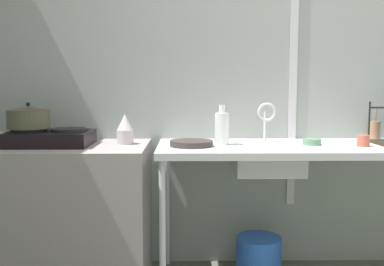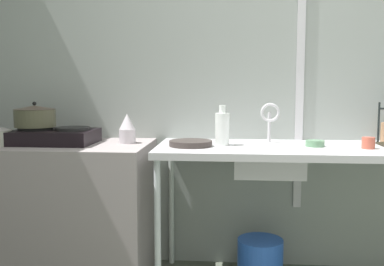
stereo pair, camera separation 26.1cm
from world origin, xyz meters
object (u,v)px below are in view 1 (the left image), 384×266
at_px(pot_on_left_burner, 28,117).
at_px(cup_by_rack, 363,141).
at_px(faucet, 266,115).
at_px(sink_basin, 267,159).
at_px(bottle_by_sink, 222,128).
at_px(percolator, 125,129).
at_px(bucket_on_floor, 259,258).
at_px(utensil_jar, 375,130).
at_px(frying_pan, 191,143).
at_px(small_bowl_on_drainboard, 312,142).
at_px(stove, 49,138).

distance_m(pot_on_left_burner, cup_by_rack, 1.95).
relative_size(faucet, cup_by_rack, 3.41).
bearing_deg(cup_by_rack, sink_basin, 175.73).
xyz_separation_m(sink_basin, bottle_by_sink, (-0.27, 0.04, 0.18)).
relative_size(percolator, bottle_by_sink, 0.77).
relative_size(pot_on_left_burner, bucket_on_floor, 0.90).
height_order(pot_on_left_burner, cup_by_rack, pot_on_left_burner).
bearing_deg(utensil_jar, frying_pan, -165.60).
bearing_deg(frying_pan, bucket_on_floor, 11.20).
height_order(small_bowl_on_drainboard, bucket_on_floor, small_bowl_on_drainboard).
relative_size(bottle_by_sink, bucket_on_floor, 0.85).
xyz_separation_m(percolator, faucet, (0.87, 0.09, 0.08)).
xyz_separation_m(stove, faucet, (1.31, 0.15, 0.12)).
bearing_deg(frying_pan, stove, 177.22).
bearing_deg(bottle_by_sink, pot_on_left_burner, -179.20).
relative_size(small_bowl_on_drainboard, bottle_by_sink, 0.46).
bearing_deg(utensil_jar, percolator, -172.57).
height_order(pot_on_left_burner, frying_pan, pot_on_left_burner).
xyz_separation_m(faucet, cup_by_rack, (0.53, -0.21, -0.13)).
height_order(sink_basin, utensil_jar, utensil_jar).
relative_size(bottle_by_sink, utensil_jar, 1.11).
xyz_separation_m(faucet, bucket_on_floor, (-0.05, -0.11, -0.88)).
bearing_deg(bucket_on_floor, sink_basin, -64.00).
height_order(frying_pan, bucket_on_floor, frying_pan).
bearing_deg(pot_on_left_burner, sink_basin, -0.81).
bearing_deg(sink_basin, utensil_jar, 20.87).
height_order(stove, faucet, faucet).
relative_size(pot_on_left_burner, cup_by_rack, 3.45).
distance_m(percolator, sink_basin, 0.87).
relative_size(stove, cup_by_rack, 6.76).
xyz_separation_m(pot_on_left_burner, percolator, (0.55, 0.06, -0.08)).
bearing_deg(pot_on_left_burner, faucet, 6.16).
distance_m(stove, utensil_jar, 2.06).
relative_size(percolator, faucet, 0.74).
bearing_deg(stove, percolator, 7.74).
distance_m(faucet, bucket_on_floor, 0.88).
height_order(stove, small_bowl_on_drainboard, stove).
bearing_deg(faucet, small_bowl_on_drainboard, -30.82).
bearing_deg(cup_by_rack, frying_pan, 178.84).
height_order(pot_on_left_burner, bucket_on_floor, pot_on_left_burner).
bearing_deg(small_bowl_on_drainboard, stove, -179.78).
xyz_separation_m(faucet, frying_pan, (-0.47, -0.19, -0.15)).
distance_m(stove, bottle_by_sink, 1.02).
bearing_deg(small_bowl_on_drainboard, utensil_jar, 28.37).
relative_size(frying_pan, bucket_on_floor, 0.91).
xyz_separation_m(percolator, utensil_jar, (1.60, 0.21, -0.03)).
xyz_separation_m(sink_basin, cup_by_rack, (0.55, -0.04, 0.11)).
bearing_deg(pot_on_left_burner, bottle_by_sink, 0.80).
distance_m(faucet, bottle_by_sink, 0.33).
xyz_separation_m(stove, cup_by_rack, (1.83, -0.06, -0.01)).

